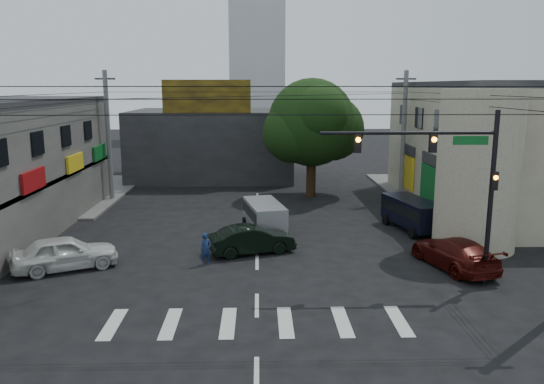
{
  "coord_description": "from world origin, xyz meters",
  "views": [
    {
      "loc": [
        0.08,
        -21.74,
        8.12
      ],
      "look_at": [
        0.76,
        4.0,
        2.95
      ],
      "focal_mm": 35.0,
      "sensor_mm": 36.0,
      "label": 1
    }
  ],
  "objects_px": {
    "street_tree": "(312,123)",
    "maroon_sedan": "(454,253)",
    "navy_van": "(412,215)",
    "utility_pole_far_left": "(108,137)",
    "white_compact": "(65,253)",
    "traffic_officer": "(206,249)",
    "utility_pole_far_right": "(403,136)",
    "silver_minivan": "(264,218)",
    "traffic_gantry": "(452,170)",
    "dark_sedan": "(252,240)"
  },
  "relations": [
    {
      "from": "silver_minivan",
      "to": "dark_sedan",
      "type": "bearing_deg",
      "value": 157.83
    },
    {
      "from": "utility_pole_far_left",
      "to": "silver_minivan",
      "type": "distance_m",
      "value": 14.64
    },
    {
      "from": "street_tree",
      "to": "maroon_sedan",
      "type": "xyz_separation_m",
      "value": [
        4.92,
        -16.02,
        -4.77
      ]
    },
    {
      "from": "utility_pole_far_left",
      "to": "traffic_gantry",
      "type": "bearing_deg",
      "value": -42.86
    },
    {
      "from": "utility_pole_far_left",
      "to": "navy_van",
      "type": "height_order",
      "value": "utility_pole_far_left"
    },
    {
      "from": "maroon_sedan",
      "to": "silver_minivan",
      "type": "xyz_separation_m",
      "value": [
        -8.51,
        6.01,
        0.17
      ]
    },
    {
      "from": "maroon_sedan",
      "to": "navy_van",
      "type": "distance_m",
      "value": 6.38
    },
    {
      "from": "white_compact",
      "to": "traffic_officer",
      "type": "bearing_deg",
      "value": -110.5
    },
    {
      "from": "utility_pole_far_left",
      "to": "dark_sedan",
      "type": "relative_size",
      "value": 2.07
    },
    {
      "from": "traffic_gantry",
      "to": "navy_van",
      "type": "height_order",
      "value": "traffic_gantry"
    },
    {
      "from": "utility_pole_far_right",
      "to": "dark_sedan",
      "type": "relative_size",
      "value": 2.07
    },
    {
      "from": "traffic_officer",
      "to": "utility_pole_far_left",
      "type": "bearing_deg",
      "value": 91.57
    },
    {
      "from": "street_tree",
      "to": "traffic_officer",
      "type": "height_order",
      "value": "street_tree"
    },
    {
      "from": "white_compact",
      "to": "navy_van",
      "type": "relative_size",
      "value": 1.02
    },
    {
      "from": "street_tree",
      "to": "navy_van",
      "type": "xyz_separation_m",
      "value": [
        4.86,
        -9.65,
        -4.57
      ]
    },
    {
      "from": "street_tree",
      "to": "utility_pole_far_right",
      "type": "bearing_deg",
      "value": -8.75
    },
    {
      "from": "utility_pole_far_right",
      "to": "silver_minivan",
      "type": "distance_m",
      "value": 14.04
    },
    {
      "from": "utility_pole_far_right",
      "to": "dark_sedan",
      "type": "xyz_separation_m",
      "value": [
        -10.76,
        -12.65,
        -3.91
      ]
    },
    {
      "from": "utility_pole_far_left",
      "to": "maroon_sedan",
      "type": "height_order",
      "value": "utility_pole_far_left"
    },
    {
      "from": "traffic_gantry",
      "to": "street_tree",
      "type": "bearing_deg",
      "value": 101.99
    },
    {
      "from": "traffic_gantry",
      "to": "utility_pole_far_left",
      "type": "relative_size",
      "value": 0.78
    },
    {
      "from": "dark_sedan",
      "to": "white_compact",
      "type": "distance_m",
      "value": 8.61
    },
    {
      "from": "traffic_gantry",
      "to": "white_compact",
      "type": "bearing_deg",
      "value": 172.21
    },
    {
      "from": "traffic_gantry",
      "to": "traffic_officer",
      "type": "height_order",
      "value": "traffic_gantry"
    },
    {
      "from": "traffic_gantry",
      "to": "maroon_sedan",
      "type": "bearing_deg",
      "value": 61.1
    },
    {
      "from": "traffic_gantry",
      "to": "utility_pole_far_left",
      "type": "bearing_deg",
      "value": 137.14
    },
    {
      "from": "traffic_gantry",
      "to": "utility_pole_far_right",
      "type": "bearing_deg",
      "value": 81.06
    },
    {
      "from": "utility_pole_far_right",
      "to": "traffic_officer",
      "type": "xyz_separation_m",
      "value": [
        -12.85,
        -14.3,
        -3.85
      ]
    },
    {
      "from": "utility_pole_far_left",
      "to": "silver_minivan",
      "type": "height_order",
      "value": "utility_pole_far_left"
    },
    {
      "from": "white_compact",
      "to": "street_tree",
      "type": "bearing_deg",
      "value": -63.34
    },
    {
      "from": "white_compact",
      "to": "dark_sedan",
      "type": "bearing_deg",
      "value": -100.5
    },
    {
      "from": "street_tree",
      "to": "utility_pole_far_right",
      "type": "xyz_separation_m",
      "value": [
        6.5,
        -1.0,
        -0.87
      ]
    },
    {
      "from": "white_compact",
      "to": "traffic_officer",
      "type": "height_order",
      "value": "white_compact"
    },
    {
      "from": "dark_sedan",
      "to": "white_compact",
      "type": "height_order",
      "value": "white_compact"
    },
    {
      "from": "dark_sedan",
      "to": "white_compact",
      "type": "relative_size",
      "value": 0.91
    },
    {
      "from": "silver_minivan",
      "to": "navy_van",
      "type": "relative_size",
      "value": 0.91
    },
    {
      "from": "utility_pole_far_right",
      "to": "silver_minivan",
      "type": "bearing_deg",
      "value": -138.21
    },
    {
      "from": "street_tree",
      "to": "utility_pole_far_left",
      "type": "bearing_deg",
      "value": -176.05
    },
    {
      "from": "street_tree",
      "to": "maroon_sedan",
      "type": "relative_size",
      "value": 1.66
    },
    {
      "from": "maroon_sedan",
      "to": "white_compact",
      "type": "bearing_deg",
      "value": -16.19
    },
    {
      "from": "street_tree",
      "to": "silver_minivan",
      "type": "relative_size",
      "value": 2.01
    },
    {
      "from": "street_tree",
      "to": "dark_sedan",
      "type": "height_order",
      "value": "street_tree"
    },
    {
      "from": "utility_pole_far_right",
      "to": "traffic_officer",
      "type": "height_order",
      "value": "utility_pole_far_right"
    },
    {
      "from": "utility_pole_far_right",
      "to": "maroon_sedan",
      "type": "bearing_deg",
      "value": -96.01
    },
    {
      "from": "utility_pole_far_right",
      "to": "dark_sedan",
      "type": "height_order",
      "value": "utility_pole_far_right"
    },
    {
      "from": "navy_van",
      "to": "traffic_officer",
      "type": "bearing_deg",
      "value": 103.2
    },
    {
      "from": "traffic_gantry",
      "to": "maroon_sedan",
      "type": "xyz_separation_m",
      "value": [
        1.09,
        1.98,
        -4.12
      ]
    },
    {
      "from": "silver_minivan",
      "to": "traffic_officer",
      "type": "distance_m",
      "value": 5.96
    },
    {
      "from": "traffic_gantry",
      "to": "silver_minivan",
      "type": "bearing_deg",
      "value": 132.88
    },
    {
      "from": "utility_pole_far_left",
      "to": "utility_pole_far_right",
      "type": "bearing_deg",
      "value": 0.0
    }
  ]
}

